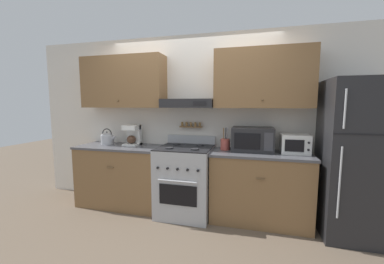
{
  "coord_description": "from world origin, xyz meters",
  "views": [
    {
      "loc": [
        0.9,
        -2.81,
        1.54
      ],
      "look_at": [
        0.1,
        0.25,
        1.17
      ],
      "focal_mm": 22.0,
      "sensor_mm": 36.0,
      "label": 1
    }
  ],
  "objects_px": {
    "stove_range": "(185,180)",
    "microwave": "(252,139)",
    "coffee_maker": "(133,135)",
    "utensil_crock": "(225,144)",
    "toaster_oven": "(295,144)",
    "refrigerator": "(356,159)",
    "tea_kettle": "(107,138)"
  },
  "relations": [
    {
      "from": "coffee_maker",
      "to": "utensil_crock",
      "type": "bearing_deg",
      "value": -1.11
    },
    {
      "from": "utensil_crock",
      "to": "refrigerator",
      "type": "bearing_deg",
      "value": -5.81
    },
    {
      "from": "stove_range",
      "to": "toaster_oven",
      "type": "bearing_deg",
      "value": 5.38
    },
    {
      "from": "tea_kettle",
      "to": "refrigerator",
      "type": "bearing_deg",
      "value": -2.63
    },
    {
      "from": "utensil_crock",
      "to": "microwave",
      "type": "bearing_deg",
      "value": 2.82
    },
    {
      "from": "stove_range",
      "to": "microwave",
      "type": "bearing_deg",
      "value": 9.7
    },
    {
      "from": "stove_range",
      "to": "utensil_crock",
      "type": "xyz_separation_m",
      "value": [
        0.53,
        0.14,
        0.52
      ]
    },
    {
      "from": "coffee_maker",
      "to": "microwave",
      "type": "height_order",
      "value": "microwave"
    },
    {
      "from": "microwave",
      "to": "utensil_crock",
      "type": "xyz_separation_m",
      "value": [
        -0.36,
        -0.02,
        -0.08
      ]
    },
    {
      "from": "microwave",
      "to": "utensil_crock",
      "type": "distance_m",
      "value": 0.37
    },
    {
      "from": "coffee_maker",
      "to": "microwave",
      "type": "xyz_separation_m",
      "value": [
        1.78,
        -0.01,
        0.0
      ]
    },
    {
      "from": "refrigerator",
      "to": "tea_kettle",
      "type": "relative_size",
      "value": 7.35
    },
    {
      "from": "coffee_maker",
      "to": "microwave",
      "type": "distance_m",
      "value": 1.78
    },
    {
      "from": "tea_kettle",
      "to": "coffee_maker",
      "type": "height_order",
      "value": "coffee_maker"
    },
    {
      "from": "microwave",
      "to": "toaster_oven",
      "type": "xyz_separation_m",
      "value": [
        0.52,
        -0.02,
        -0.04
      ]
    },
    {
      "from": "stove_range",
      "to": "utensil_crock",
      "type": "distance_m",
      "value": 0.76
    },
    {
      "from": "microwave",
      "to": "utensil_crock",
      "type": "bearing_deg",
      "value": -177.18
    },
    {
      "from": "toaster_oven",
      "to": "tea_kettle",
      "type": "bearing_deg",
      "value": 179.97
    },
    {
      "from": "coffee_maker",
      "to": "utensil_crock",
      "type": "xyz_separation_m",
      "value": [
        1.42,
        -0.03,
        -0.07
      ]
    },
    {
      "from": "coffee_maker",
      "to": "toaster_oven",
      "type": "relative_size",
      "value": 0.91
    },
    {
      "from": "stove_range",
      "to": "refrigerator",
      "type": "distance_m",
      "value": 2.11
    },
    {
      "from": "microwave",
      "to": "toaster_oven",
      "type": "distance_m",
      "value": 0.53
    },
    {
      "from": "microwave",
      "to": "utensil_crock",
      "type": "height_order",
      "value": "microwave"
    },
    {
      "from": "refrigerator",
      "to": "coffee_maker",
      "type": "bearing_deg",
      "value": 176.45
    },
    {
      "from": "coffee_maker",
      "to": "microwave",
      "type": "bearing_deg",
      "value": -0.31
    },
    {
      "from": "refrigerator",
      "to": "tea_kettle",
      "type": "xyz_separation_m",
      "value": [
        -3.38,
        0.16,
        0.1
      ]
    },
    {
      "from": "stove_range",
      "to": "utensil_crock",
      "type": "bearing_deg",
      "value": 14.23
    },
    {
      "from": "stove_range",
      "to": "microwave",
      "type": "distance_m",
      "value": 1.09
    },
    {
      "from": "utensil_crock",
      "to": "toaster_oven",
      "type": "bearing_deg",
      "value": -0.11
    },
    {
      "from": "coffee_maker",
      "to": "microwave",
      "type": "relative_size",
      "value": 0.58
    },
    {
      "from": "refrigerator",
      "to": "coffee_maker",
      "type": "relative_size",
      "value": 5.86
    },
    {
      "from": "coffee_maker",
      "to": "stove_range",
      "type": "bearing_deg",
      "value": -10.41
    }
  ]
}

